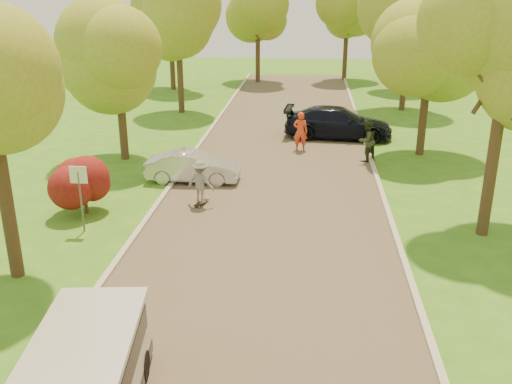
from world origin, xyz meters
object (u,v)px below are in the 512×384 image
at_px(silver_sedan, 193,167).
at_px(dark_sedan, 338,123).
at_px(longboard, 201,203).
at_px(person_olive, 367,140).
at_px(street_sign, 79,185).
at_px(person_striped, 300,131).
at_px(skateboarder, 201,182).

distance_m(silver_sedan, dark_sedan, 9.62).
relative_size(silver_sedan, longboard, 4.47).
bearing_deg(person_olive, longboard, 0.68).
bearing_deg(silver_sedan, longboard, -162.47).
relative_size(street_sign, person_olive, 1.14).
relative_size(longboard, person_olive, 0.43).
bearing_deg(longboard, silver_sedan, -53.90).
xyz_separation_m(silver_sedan, person_striped, (4.15, 4.92, 0.32)).
relative_size(street_sign, person_striped, 1.17).
relative_size(dark_sedan, person_striped, 2.94).
height_order(silver_sedan, person_striped, person_striped).
bearing_deg(street_sign, person_striped, 56.61).
height_order(dark_sedan, person_olive, person_olive).
xyz_separation_m(street_sign, skateboarder, (3.30, 2.62, -0.69)).
bearing_deg(longboard, person_olive, -117.70).
relative_size(longboard, person_striped, 0.44).
height_order(street_sign, skateboarder, street_sign).
height_order(street_sign, dark_sedan, street_sign).
bearing_deg(skateboarder, person_olive, -117.70).
relative_size(silver_sedan, person_striped, 1.99).
distance_m(silver_sedan, person_striped, 6.44).
bearing_deg(skateboarder, dark_sedan, -98.69).
bearing_deg(person_striped, skateboarder, 70.78).
height_order(silver_sedan, longboard, silver_sedan).
height_order(longboard, person_striped, person_striped).
xyz_separation_m(skateboarder, person_olive, (6.30, 5.99, 0.08)).
relative_size(silver_sedan, dark_sedan, 0.68).
bearing_deg(longboard, dark_sedan, -98.69).
relative_size(skateboarder, person_olive, 0.81).
height_order(dark_sedan, person_striped, person_striped).
xyz_separation_m(longboard, person_olive, (6.30, 5.99, 0.87)).
distance_m(street_sign, person_striped, 12.10).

